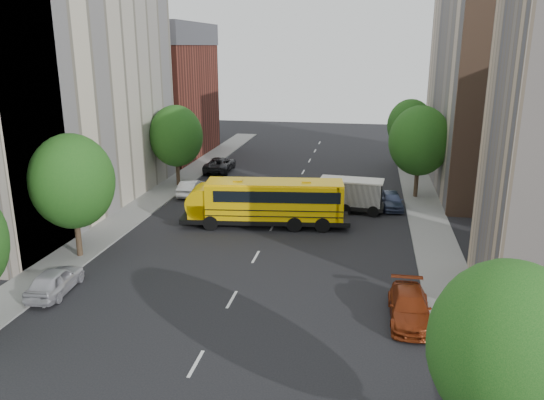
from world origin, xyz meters
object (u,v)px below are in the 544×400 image
(street_tree_2, at_px, (176,136))
(street_tree_3, at_px, (507,348))
(parked_car_0, at_px, (55,281))
(safari_truck, at_px, (346,194))
(parked_car_3, at_px, (409,307))
(parked_car_4, at_px, (391,200))
(parked_car_2, at_px, (220,164))
(street_tree_4, at_px, (419,141))
(street_tree_5, at_px, (410,125))
(parked_car_1, at_px, (191,187))
(street_tree_1, at_px, (72,181))
(school_bus, at_px, (264,200))

(street_tree_2, distance_m, street_tree_3, 38.83)
(street_tree_3, relative_size, parked_car_0, 1.67)
(safari_truck, xyz_separation_m, parked_car_3, (3.99, -17.40, -0.73))
(parked_car_4, bearing_deg, parked_car_2, 144.07)
(street_tree_2, distance_m, safari_truck, 17.22)
(street_tree_3, height_order, street_tree_4, street_tree_4)
(street_tree_5, relative_size, parked_car_1, 1.77)
(street_tree_1, distance_m, street_tree_2, 18.00)
(parked_car_1, height_order, parked_car_4, parked_car_4)
(street_tree_1, relative_size, street_tree_2, 1.03)
(parked_car_2, xyz_separation_m, parked_car_3, (17.88, -29.25, -0.08))
(street_tree_4, distance_m, school_bus, 15.63)
(parked_car_1, bearing_deg, parked_car_2, -92.01)
(street_tree_2, relative_size, parked_car_2, 1.39)
(parked_car_1, bearing_deg, safari_truck, 168.35)
(parked_car_0, bearing_deg, street_tree_3, 151.60)
(street_tree_5, xyz_separation_m, school_bus, (-11.70, -21.88, -2.75))
(street_tree_4, distance_m, parked_car_0, 31.15)
(street_tree_4, bearing_deg, parked_car_0, -131.90)
(street_tree_4, height_order, parked_car_2, street_tree_4)
(street_tree_1, xyz_separation_m, parked_car_1, (2.20, 15.24, -4.25))
(street_tree_3, height_order, street_tree_5, street_tree_5)
(street_tree_2, height_order, street_tree_3, street_tree_2)
(street_tree_3, bearing_deg, street_tree_2, 124.51)
(street_tree_2, relative_size, street_tree_3, 1.08)
(street_tree_3, relative_size, parked_car_2, 1.28)
(parked_car_1, bearing_deg, parked_car_3, 130.14)
(parked_car_4, bearing_deg, street_tree_2, 164.13)
(parked_car_0, relative_size, parked_car_4, 1.02)
(street_tree_3, relative_size, street_tree_5, 0.95)
(parked_car_0, xyz_separation_m, parked_car_1, (0.80, 20.20, -0.02))
(street_tree_4, height_order, parked_car_0, street_tree_4)
(parked_car_0, bearing_deg, street_tree_5, -125.21)
(street_tree_4, height_order, parked_car_3, street_tree_4)
(street_tree_2, distance_m, school_bus, 14.56)
(street_tree_2, height_order, parked_car_4, street_tree_2)
(street_tree_4, height_order, safari_truck, street_tree_4)
(parked_car_1, height_order, parked_car_2, parked_car_2)
(school_bus, height_order, parked_car_4, school_bus)
(parked_car_0, height_order, parked_car_2, parked_car_2)
(school_bus, bearing_deg, parked_car_4, 25.88)
(street_tree_2, xyz_separation_m, street_tree_4, (22.00, 0.00, 0.25))
(school_bus, distance_m, parked_car_3, 16.02)
(street_tree_2, relative_size, school_bus, 0.61)
(street_tree_1, height_order, parked_car_4, street_tree_1)
(street_tree_4, relative_size, parked_car_0, 1.90)
(parked_car_1, distance_m, parked_car_2, 9.49)
(parked_car_4, bearing_deg, street_tree_3, -90.83)
(street_tree_4, relative_size, parked_car_1, 1.90)
(parked_car_2, bearing_deg, street_tree_5, -166.77)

